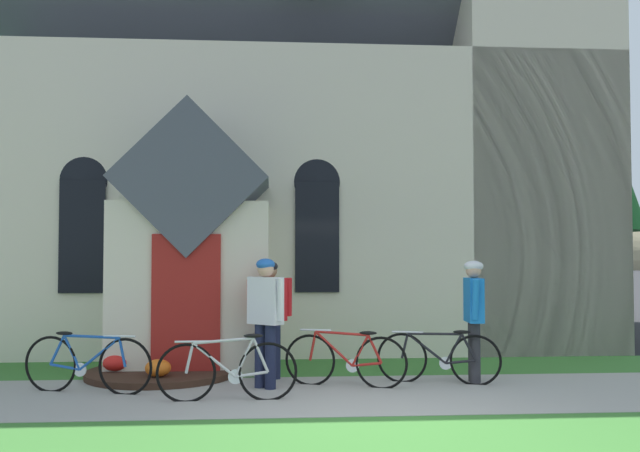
% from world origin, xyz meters
% --- Properties ---
extents(ground, '(140.00, 140.00, 0.00)m').
position_xyz_m(ground, '(0.00, 4.00, 0.00)').
color(ground, '#2B2B2D').
extents(sidewalk_slab, '(32.00, 2.50, 0.01)m').
position_xyz_m(sidewalk_slab, '(-0.42, 1.66, 0.01)').
color(sidewalk_slab, '#99968E').
rests_on(sidewalk_slab, ground).
extents(grass_verge, '(32.00, 1.83, 0.01)m').
position_xyz_m(grass_verge, '(-0.42, -0.51, 0.00)').
color(grass_verge, '#38722D').
rests_on(grass_verge, ground).
extents(church_lawn, '(24.00, 1.72, 0.01)m').
position_xyz_m(church_lawn, '(-0.42, 3.77, 0.00)').
color(church_lawn, '#38722D').
rests_on(church_lawn, ground).
extents(church_building, '(11.81, 11.64, 14.91)m').
position_xyz_m(church_building, '(-0.05, 9.16, 5.22)').
color(church_building, beige).
rests_on(church_building, ground).
extents(church_sign, '(1.86, 0.22, 1.81)m').
position_xyz_m(church_sign, '(-2.83, 3.51, 1.15)').
color(church_sign, '#7F6047').
rests_on(church_sign, ground).
extents(flower_bed, '(2.17, 2.17, 0.34)m').
position_xyz_m(flower_bed, '(-2.83, 3.14, 0.09)').
color(flower_bed, '#382319').
rests_on(flower_bed, ground).
extents(bicycle_black, '(1.73, 0.09, 0.84)m').
position_xyz_m(bicycle_black, '(-1.75, 1.36, 0.38)').
color(bicycle_black, black).
rests_on(bicycle_black, ground).
extents(bicycle_blue, '(1.63, 0.58, 0.79)m').
position_xyz_m(bicycle_blue, '(-0.20, 2.17, 0.37)').
color(bicycle_blue, black).
rests_on(bicycle_blue, ground).
extents(bicycle_silver, '(1.66, 0.54, 0.77)m').
position_xyz_m(bicycle_silver, '(1.13, 2.30, 0.37)').
color(bicycle_silver, black).
rests_on(bicycle_silver, ground).
extents(bicycle_white, '(1.75, 0.52, 0.81)m').
position_xyz_m(bicycle_white, '(-3.60, 1.98, 0.38)').
color(bicycle_white, black).
rests_on(bicycle_white, ground).
extents(cyclist_in_white_jersey, '(0.50, 0.58, 1.75)m').
position_xyz_m(cyclist_in_white_jersey, '(-1.29, 2.10, 1.03)').
color(cyclist_in_white_jersey, '#191E38').
rests_on(cyclist_in_white_jersey, ground).
extents(cyclist_in_green_jersey, '(0.29, 0.77, 1.71)m').
position_xyz_m(cyclist_in_green_jersey, '(1.64, 2.34, 1.01)').
color(cyclist_in_green_jersey, '#2D2D33').
rests_on(cyclist_in_green_jersey, ground).
extents(cyclist_in_yellow_jersey, '(0.65, 0.38, 1.70)m').
position_xyz_m(cyclist_in_yellow_jersey, '(-1.24, 2.75, 1.00)').
color(cyclist_in_yellow_jersey, '#191E38').
rests_on(cyclist_in_yellow_jersey, ground).
extents(roadside_conifer, '(3.99, 3.99, 8.89)m').
position_xyz_m(roadside_conifer, '(6.50, 10.39, 5.63)').
color(roadside_conifer, '#3D2D1E').
rests_on(roadside_conifer, ground).
extents(distant_hill, '(104.19, 36.10, 16.49)m').
position_xyz_m(distant_hill, '(11.79, 80.43, 0.00)').
color(distant_hill, '#847A5B').
rests_on(distant_hill, ground).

